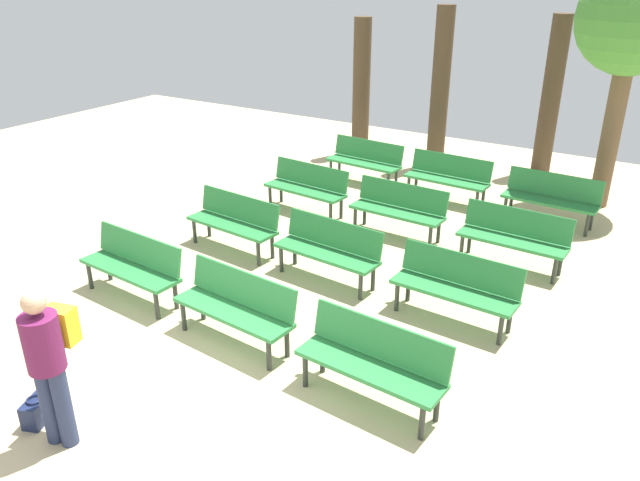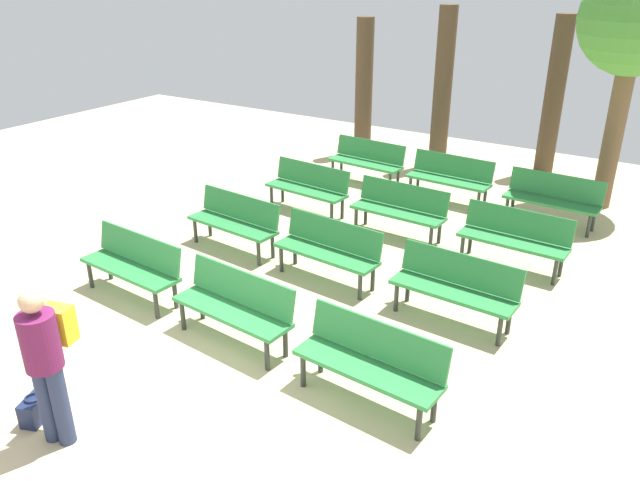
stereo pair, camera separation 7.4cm
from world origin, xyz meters
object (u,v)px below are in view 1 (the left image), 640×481
bench_r0_c1 (236,304)px  bench_r2_c0 (307,185)px  bench_r1_c1 (329,247)px  tree_1 (551,96)px  bench_r2_c2 (514,235)px  bench_r3_c0 (365,159)px  bench_r0_c2 (373,359)px  bench_r3_c2 (551,196)px  tree_3 (633,24)px  visitor_with_backpack (49,358)px  bench_r2_c1 (399,207)px  bench_r0_c0 (133,263)px  bench_r3_c1 (448,175)px  bench_r1_c0 (235,219)px  tree_2 (361,88)px  tree_0 (440,89)px  bench_r1_c2 (456,284)px  handbag (37,411)px

bench_r0_c1 → bench_r2_c0: (-1.61, 4.03, 0.00)m
bench_r1_c1 → tree_1: tree_1 is taller
bench_r0_c1 → bench_r2_c2: 4.39m
bench_r1_c1 → bench_r3_c0: size_ratio=1.00×
bench_r0_c2 → bench_r2_c0: same height
bench_r2_c2 → bench_r3_c2: bearing=90.3°
bench_r0_c1 → tree_3: (2.89, 7.22, 2.76)m
tree_1 → visitor_with_backpack: (-1.79, -10.98, -0.71)m
bench_r0_c2 → bench_r2_c1: same height
bench_r0_c0 → bench_r1_c1: 2.71m
bench_r1_c1 → visitor_with_backpack: (-0.45, -4.19, 0.43)m
bench_r0_c1 → bench_r3_c2: bearing=73.0°
bench_r2_c0 → bench_r0_c1: bearing=-63.4°
bench_r2_c0 → bench_r3_c1: (1.97, 1.90, 0.00)m
bench_r1_c0 → tree_3: size_ratio=0.38×
tree_2 → visitor_with_backpack: tree_2 is taller
tree_0 → bench_r3_c2: bearing=-35.1°
bench_r0_c0 → tree_0: tree_0 is taller
tree_2 → visitor_with_backpack: bearing=-77.3°
bench_r0_c2 → bench_r1_c2: bearing=89.7°
bench_r1_c0 → tree_2: (-0.94, 5.88, 1.05)m
bench_r3_c0 → tree_1: size_ratio=0.50×
bench_r1_c2 → bench_r1_c0: bearing=179.8°
bench_r1_c0 → bench_r1_c2: size_ratio=1.01×
visitor_with_backpack → bench_r0_c0: bearing=-72.2°
tree_2 → bench_r0_c1: bearing=-71.6°
tree_1 → tree_2: (-4.08, -0.81, -0.09)m
bench_r0_c0 → tree_2: bearing=99.3°
bench_r0_c1 → bench_r3_c0: (-1.49, 6.05, 0.00)m
bench_r2_c1 → tree_2: 5.06m
bench_r3_c1 → bench_r1_c2: bearing=-64.5°
tree_3 → bench_r3_c0: bearing=-165.0°
bench_r0_c2 → visitor_with_backpack: 3.10m
bench_r2_c2 → bench_r3_c1: size_ratio=1.00×
bench_r1_c0 → bench_r3_c0: bearing=91.9°
bench_r2_c2 → tree_1: size_ratio=0.49×
bench_r2_c2 → bench_r3_c0: bearing=151.0°
bench_r0_c2 → bench_r3_c2: (0.40, 5.94, 0.00)m
bench_r0_c1 → handbag: 2.38m
tree_3 → bench_r1_c0: bearing=-131.6°
bench_r3_c0 → visitor_with_backpack: (1.15, -8.28, 0.43)m
bench_r0_c2 → bench_r2_c1: size_ratio=1.01×
bench_r0_c0 → tree_0: bearing=85.2°
bench_r0_c2 → bench_r3_c1: same height
bench_r2_c1 → bench_r0_c1: bearing=-91.6°
tree_1 → bench_r1_c2: bearing=-85.0°
tree_0 → tree_1: (2.14, 0.84, -0.07)m
bench_r1_c2 → tree_3: bearing=83.9°
bench_r1_c0 → bench_r1_c1: size_ratio=1.00×
handbag → bench_r0_c0: bearing=115.3°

